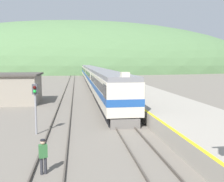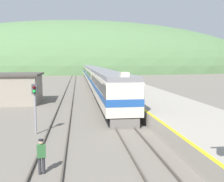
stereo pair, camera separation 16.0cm
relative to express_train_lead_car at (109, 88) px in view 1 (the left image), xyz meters
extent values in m
cube|color=#4C443D|center=(-0.72, 41.89, -2.07)|extent=(0.08, 180.00, 0.16)
cube|color=#4C443D|center=(0.72, 41.89, -2.07)|extent=(0.08, 180.00, 0.16)
cube|color=#4C443D|center=(-5.67, 41.89, -2.07)|extent=(0.08, 180.00, 0.16)
cube|color=#4C443D|center=(-4.24, 41.89, -2.07)|extent=(0.08, 180.00, 0.16)
cube|color=#9E9689|center=(5.11, 21.89, -1.60)|extent=(6.59, 140.00, 1.11)
cube|color=yellow|center=(1.94, 21.89, -1.03)|extent=(0.24, 140.00, 0.01)
ellipsoid|color=#517547|center=(0.00, 115.15, -2.15)|extent=(205.38, 92.42, 53.21)
cube|color=gray|center=(-11.36, 3.93, -0.43)|extent=(6.09, 6.04, 3.43)
cube|color=#47423D|center=(-11.36, 3.93, 1.40)|extent=(6.59, 6.54, 0.24)
cube|color=black|center=(0.00, 0.23, -1.73)|extent=(2.38, 20.19, 0.85)
cube|color=beige|center=(0.00, 0.23, 0.04)|extent=(2.90, 21.48, 2.68)
cube|color=#1E4C99|center=(0.00, 0.23, -0.18)|extent=(2.93, 21.50, 0.59)
cube|color=black|center=(0.00, 0.23, 0.63)|extent=(2.93, 20.19, 0.80)
cube|color=slate|center=(0.00, 0.23, 1.58)|extent=(2.73, 21.48, 0.40)
cube|color=black|center=(0.00, -9.37, 0.63)|extent=(2.94, 2.20, 1.07)
cube|color=beige|center=(0.00, -10.05, 1.96)|extent=(0.64, 0.80, 0.36)
cube|color=slate|center=(0.00, -10.30, -1.77)|extent=(2.26, 0.40, 0.77)
cube|color=black|center=(0.00, 22.63, -1.73)|extent=(2.38, 20.23, 0.85)
cube|color=beige|center=(0.00, 22.63, 0.04)|extent=(2.90, 21.52, 2.68)
cube|color=#1E4C99|center=(0.00, 22.63, -0.18)|extent=(2.93, 21.54, 0.59)
cube|color=black|center=(0.00, 22.63, 0.63)|extent=(2.93, 20.23, 0.80)
cube|color=slate|center=(0.00, 22.63, 1.58)|extent=(2.73, 21.52, 0.40)
cube|color=black|center=(0.00, 45.05, -1.73)|extent=(2.38, 20.23, 0.85)
cube|color=beige|center=(0.00, 45.05, 0.04)|extent=(2.90, 21.52, 2.68)
cube|color=#1E4C99|center=(0.00, 45.05, -0.18)|extent=(2.93, 21.54, 0.59)
cube|color=black|center=(0.00, 45.05, 0.63)|extent=(2.93, 20.23, 0.80)
cube|color=slate|center=(0.00, 45.05, 1.58)|extent=(2.73, 21.52, 0.40)
cube|color=black|center=(0.00, 67.47, -1.73)|extent=(2.38, 20.23, 0.85)
cube|color=beige|center=(0.00, 67.47, 0.04)|extent=(2.90, 21.52, 2.68)
cube|color=#1E4C99|center=(0.00, 67.47, -0.18)|extent=(2.93, 21.54, 0.59)
cube|color=black|center=(0.00, 67.47, 0.63)|extent=(2.93, 20.23, 0.80)
cube|color=slate|center=(0.00, 67.47, 1.58)|extent=(2.73, 21.52, 0.40)
cylinder|color=gray|center=(-6.47, -10.99, -0.36)|extent=(0.14, 0.14, 3.59)
cube|color=#424247|center=(-6.47, -10.99, 1.03)|extent=(0.36, 0.28, 0.71)
sphere|color=#3C0504|center=(-6.47, -11.16, 1.17)|extent=(0.22, 0.22, 0.22)
sphere|color=green|center=(-6.47, -11.16, 0.90)|extent=(0.22, 0.22, 0.22)
cylinder|color=#2D2D33|center=(-5.24, -17.84, -1.76)|extent=(0.14, 0.14, 0.78)
cylinder|color=#2D2D33|center=(-5.08, -17.79, -1.76)|extent=(0.14, 0.14, 0.78)
cube|color=#336B38|center=(-5.16, -17.81, -1.07)|extent=(0.41, 0.32, 0.60)
sphere|color=tan|center=(-5.16, -17.81, -0.66)|extent=(0.21, 0.21, 0.21)
cylinder|color=black|center=(-5.16, -17.81, -0.57)|extent=(0.22, 0.22, 0.06)
camera|label=1|loc=(-3.63, -29.49, 2.90)|focal=42.00mm
camera|label=2|loc=(-3.47, -29.51, 2.90)|focal=42.00mm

